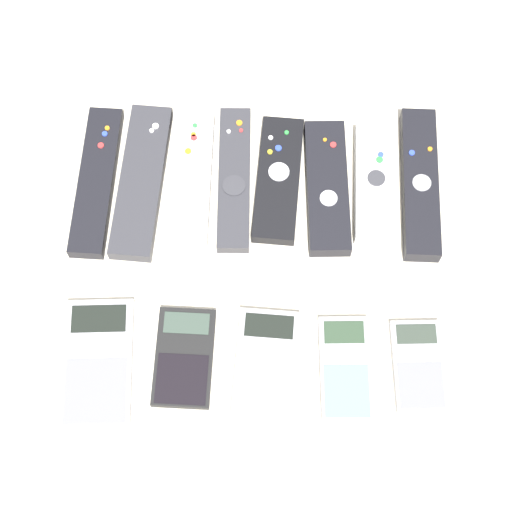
% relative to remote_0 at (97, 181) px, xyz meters
% --- Properties ---
extents(ground_plane, '(3.00, 3.00, 0.00)m').
position_rel_remote_0_xyz_m(ground_plane, '(0.21, -0.13, -0.01)').
color(ground_plane, beige).
extents(remote_0, '(0.05, 0.21, 0.02)m').
position_rel_remote_0_xyz_m(remote_0, '(0.00, 0.00, 0.00)').
color(remote_0, black).
rests_on(remote_0, ground_plane).
extents(remote_1, '(0.07, 0.22, 0.02)m').
position_rel_remote_0_xyz_m(remote_1, '(0.06, 0.00, 0.00)').
color(remote_1, '#333338').
rests_on(remote_1, ground_plane).
extents(remote_2, '(0.06, 0.20, 0.02)m').
position_rel_remote_0_xyz_m(remote_2, '(0.12, 0.01, 0.00)').
color(remote_2, white).
rests_on(remote_2, ground_plane).
extents(remote_3, '(0.04, 0.21, 0.02)m').
position_rel_remote_0_xyz_m(remote_3, '(0.18, 0.01, -0.00)').
color(remote_3, '#333338').
rests_on(remote_3, ground_plane).
extents(remote_4, '(0.07, 0.18, 0.02)m').
position_rel_remote_0_xyz_m(remote_4, '(0.24, 0.01, -0.00)').
color(remote_4, black).
rests_on(remote_4, ground_plane).
extents(remote_5, '(0.06, 0.19, 0.02)m').
position_rel_remote_0_xyz_m(remote_5, '(0.30, -0.00, 0.00)').
color(remote_5, black).
rests_on(remote_5, ground_plane).
extents(remote_6, '(0.06, 0.16, 0.03)m').
position_rel_remote_0_xyz_m(remote_6, '(0.36, 0.00, 0.00)').
color(remote_6, white).
rests_on(remote_6, ground_plane).
extents(remote_7, '(0.05, 0.21, 0.03)m').
position_rel_remote_0_xyz_m(remote_7, '(0.42, 0.01, 0.00)').
color(remote_7, black).
rests_on(remote_7, ground_plane).
extents(calculator_0, '(0.09, 0.16, 0.01)m').
position_rel_remote_0_xyz_m(calculator_0, '(0.02, -0.24, -0.00)').
color(calculator_0, '#B2B2B7').
rests_on(calculator_0, ground_plane).
extents(calculator_1, '(0.07, 0.12, 0.01)m').
position_rel_remote_0_xyz_m(calculator_1, '(0.13, -0.23, -0.00)').
color(calculator_1, black).
rests_on(calculator_1, ground_plane).
extents(calculator_2, '(0.08, 0.14, 0.01)m').
position_rel_remote_0_xyz_m(calculator_2, '(0.23, -0.24, -0.00)').
color(calculator_2, '#B2B2B7').
rests_on(calculator_2, ground_plane).
extents(calculator_3, '(0.06, 0.13, 0.01)m').
position_rel_remote_0_xyz_m(calculator_3, '(0.32, -0.24, -0.00)').
color(calculator_3, '#B2B2B7').
rests_on(calculator_3, ground_plane).
extents(calculator_4, '(0.07, 0.11, 0.01)m').
position_rel_remote_0_xyz_m(calculator_4, '(0.41, -0.24, -0.00)').
color(calculator_4, '#B2B2B7').
rests_on(calculator_4, ground_plane).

